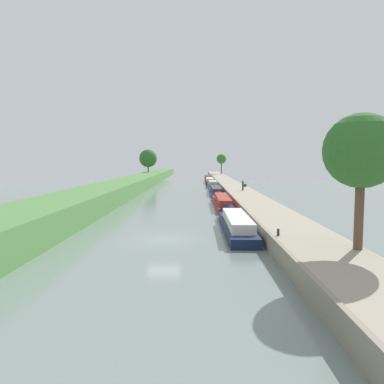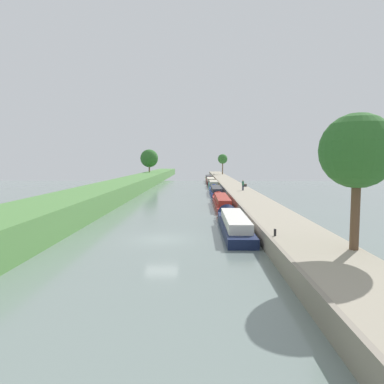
% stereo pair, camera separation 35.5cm
% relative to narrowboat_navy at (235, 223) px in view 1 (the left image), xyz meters
% --- Properties ---
extents(ground_plane, '(160.00, 160.00, 0.00)m').
position_rel_narrowboat_navy_xyz_m(ground_plane, '(-5.88, -3.98, -0.61)').
color(ground_plane, slate).
extents(left_grassy_bank, '(6.40, 260.00, 2.37)m').
position_rel_narrowboat_navy_xyz_m(left_grassy_bank, '(-16.57, -3.98, 0.58)').
color(left_grassy_bank, '#518442').
rests_on(left_grassy_bank, ground_plane).
extents(right_towpath, '(4.40, 260.00, 1.18)m').
position_rel_narrowboat_navy_xyz_m(right_towpath, '(3.81, -3.98, -0.02)').
color(right_towpath, '#9E937F').
rests_on(right_towpath, ground_plane).
extents(stone_quay, '(0.25, 260.00, 1.23)m').
position_rel_narrowboat_navy_xyz_m(stone_quay, '(1.48, -3.98, 0.01)').
color(stone_quay, gray).
rests_on(stone_quay, ground_plane).
extents(narrowboat_navy, '(2.15, 14.46, 2.15)m').
position_rel_narrowboat_navy_xyz_m(narrowboat_navy, '(0.00, 0.00, 0.00)').
color(narrowboat_navy, '#141E42').
rests_on(narrowboat_navy, ground_plane).
extents(narrowboat_red, '(1.89, 16.71, 1.98)m').
position_rel_narrowboat_navy_xyz_m(narrowboat_red, '(-0.02, 16.83, -0.03)').
color(narrowboat_red, maroon).
rests_on(narrowboat_red, ground_plane).
extents(narrowboat_blue, '(1.95, 15.69, 1.96)m').
position_rel_narrowboat_navy_xyz_m(narrowboat_blue, '(0.00, 34.13, -0.05)').
color(narrowboat_blue, '#283D93').
rests_on(narrowboat_blue, ground_plane).
extents(narrowboat_teal, '(2.05, 14.09, 2.16)m').
position_rel_narrowboat_navy_xyz_m(narrowboat_teal, '(0.16, 50.43, -0.01)').
color(narrowboat_teal, '#195B60').
rests_on(narrowboat_teal, ground_plane).
extents(narrowboat_maroon, '(2.15, 15.53, 2.11)m').
position_rel_narrowboat_navy_xyz_m(narrowboat_maroon, '(0.01, 65.60, -0.03)').
color(narrowboat_maroon, maroon).
rests_on(narrowboat_maroon, ground_plane).
extents(narrowboat_cream, '(2.00, 16.19, 1.94)m').
position_rel_narrowboat_navy_xyz_m(narrowboat_cream, '(-0.08, 81.55, -0.04)').
color(narrowboat_cream, beige).
rests_on(narrowboat_cream, ground_plane).
extents(tree_rightbank_near, '(4.03, 4.03, 7.39)m').
position_rel_narrowboat_navy_xyz_m(tree_rightbank_near, '(5.46, -11.70, 5.89)').
color(tree_rightbank_near, brown).
rests_on(tree_rightbank_near, right_towpath).
extents(tree_rightbank_midnear, '(3.28, 3.28, 6.92)m').
position_rel_narrowboat_navy_xyz_m(tree_rightbank_midnear, '(5.02, 93.99, 5.80)').
color(tree_rightbank_midnear, brown).
rests_on(tree_rightbank_midnear, right_towpath).
extents(tree_leftbank_downstream, '(5.43, 5.43, 6.94)m').
position_rel_narrowboat_navy_xyz_m(tree_leftbank_downstream, '(-18.27, 80.51, 5.98)').
color(tree_leftbank_downstream, brown).
rests_on(tree_leftbank_downstream, left_grassy_bank).
extents(person_walking, '(0.34, 0.34, 1.66)m').
position_rel_narrowboat_navy_xyz_m(person_walking, '(4.06, 27.32, 1.44)').
color(person_walking, '#282D42').
rests_on(person_walking, right_towpath).
extents(mooring_bollard_near, '(0.16, 0.16, 0.45)m').
position_rel_narrowboat_navy_xyz_m(mooring_bollard_near, '(1.91, -8.16, 0.80)').
color(mooring_bollard_near, black).
rests_on(mooring_bollard_near, right_towpath).
extents(mooring_bollard_far, '(0.16, 0.16, 0.45)m').
position_rel_narrowboat_navy_xyz_m(mooring_bollard_far, '(1.91, 89.20, 0.80)').
color(mooring_bollard_far, black).
rests_on(mooring_bollard_far, right_towpath).
extents(park_bench, '(0.44, 1.50, 0.47)m').
position_rel_narrowboat_navy_xyz_m(park_bench, '(5.56, 36.21, 0.92)').
color(park_bench, '#333338').
rests_on(park_bench, right_towpath).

